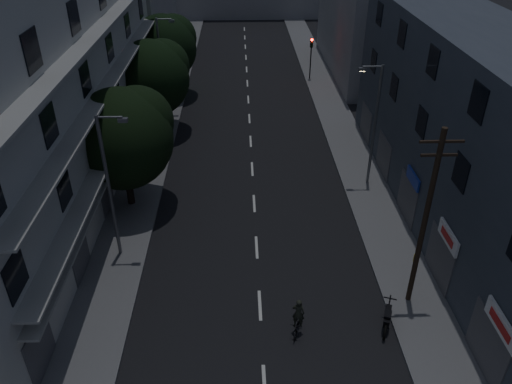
{
  "coord_description": "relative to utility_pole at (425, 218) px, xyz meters",
  "views": [
    {
      "loc": [
        -0.78,
        -10.99,
        17.17
      ],
      "look_at": [
        0.0,
        12.0,
        3.0
      ],
      "focal_mm": 35.0,
      "sensor_mm": 36.0,
      "label": 1
    }
  ],
  "objects": [
    {
      "name": "building_far_right",
      "position": [
        4.83,
        35.45,
        1.63
      ],
      "size": [
        6.0,
        20.0,
        13.0
      ],
      "primitive_type": "cube",
      "color": "slate",
      "rests_on": "ground"
    },
    {
      "name": "bus_stop_sign",
      "position": [
        -0.0,
        0.11,
        -2.98
      ],
      "size": [
        0.06,
        0.35,
        2.52
      ],
      "color": "#595B60",
      "rests_on": "sidewalk_right"
    },
    {
      "name": "tree_far",
      "position": [
        -14.76,
        28.22,
        -0.08
      ],
      "size": [
        5.99,
        5.99,
        7.41
      ],
      "color": "black",
      "rests_on": "sidewalk_left"
    },
    {
      "name": "cyclist",
      "position": [
        -5.55,
        -1.76,
        -4.22
      ],
      "size": [
        0.95,
        1.61,
        1.92
      ],
      "rotation": [
        0.0,
        0.0,
        -0.3
      ],
      "color": "black",
      "rests_on": "ground"
    },
    {
      "name": "utility_pole",
      "position": [
        0.0,
        0.0,
        0.0
      ],
      "size": [
        1.8,
        0.24,
        9.0
      ],
      "color": "black",
      "rests_on": "sidewalk_right"
    },
    {
      "name": "motorcycle",
      "position": [
        -1.49,
        -1.59,
        -4.36
      ],
      "size": [
        0.92,
        1.94,
        1.3
      ],
      "rotation": [
        0.0,
        0.0,
        -0.35
      ],
      "color": "black",
      "rests_on": "ground"
    },
    {
      "name": "street_lamp_left_near",
      "position": [
        -14.48,
        4.09,
        -0.27
      ],
      "size": [
        1.51,
        0.25,
        8.0
      ],
      "color": "slate",
      "rests_on": "sidewalk_left"
    },
    {
      "name": "tree_near",
      "position": [
        -14.82,
        9.14,
        -0.06
      ],
      "size": [
        6.03,
        6.03,
        7.44
      ],
      "color": "black",
      "rests_on": "sidewalk_left"
    },
    {
      "name": "ground",
      "position": [
        -7.17,
        18.45,
        -4.87
      ],
      "size": [
        160.0,
        160.0,
        0.0
      ],
      "primitive_type": "plane",
      "color": "black",
      "rests_on": "ground"
    },
    {
      "name": "street_lamp_right",
      "position": [
        0.41,
        11.17,
        -0.27
      ],
      "size": [
        1.51,
        0.25,
        8.0
      ],
      "color": "slate",
      "rests_on": "sidewalk_right"
    },
    {
      "name": "traffic_signal_far_right",
      "position": [
        -0.71,
        32.3,
        -1.77
      ],
      "size": [
        0.28,
        0.37,
        4.1
      ],
      "color": "black",
      "rests_on": "sidewalk_right"
    },
    {
      "name": "building_right",
      "position": [
        4.82,
        7.45,
        0.63
      ],
      "size": [
        6.19,
        28.0,
        11.0
      ],
      "color": "#2E353F",
      "rests_on": "ground"
    },
    {
      "name": "traffic_signal_far_left",
      "position": [
        -13.92,
        32.18,
        -1.77
      ],
      "size": [
        0.28,
        0.37,
        4.1
      ],
      "color": "black",
      "rests_on": "sidewalk_left"
    },
    {
      "name": "building_left",
      "position": [
        -19.15,
        11.45,
        2.13
      ],
      "size": [
        7.0,
        36.0,
        14.0
      ],
      "color": "#A4A49F",
      "rests_on": "ground"
    },
    {
      "name": "street_lamp_left_far",
      "position": [
        -14.42,
        23.92,
        -0.27
      ],
      "size": [
        1.51,
        0.25,
        8.0
      ],
      "color": "slate",
      "rests_on": "sidewalk_left"
    },
    {
      "name": "sidewalk_left",
      "position": [
        -14.67,
        18.45,
        -4.79
      ],
      "size": [
        3.0,
        90.0,
        0.15
      ],
      "primitive_type": "cube",
      "color": "#565659",
      "rests_on": "ground"
    },
    {
      "name": "tree_mid",
      "position": [
        -14.72,
        20.1,
        -0.16
      ],
      "size": [
        5.93,
        5.93,
        7.29
      ],
      "color": "black",
      "rests_on": "sidewalk_left"
    },
    {
      "name": "lane_markings",
      "position": [
        -7.17,
        24.7,
        -4.86
      ],
      "size": [
        0.15,
        60.5,
        0.01
      ],
      "color": "beige",
      "rests_on": "ground"
    },
    {
      "name": "sidewalk_right",
      "position": [
        0.33,
        18.45,
        -4.79
      ],
      "size": [
        3.0,
        90.0,
        0.15
      ],
      "primitive_type": "cube",
      "color": "#565659",
      "rests_on": "ground"
    }
  ]
}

